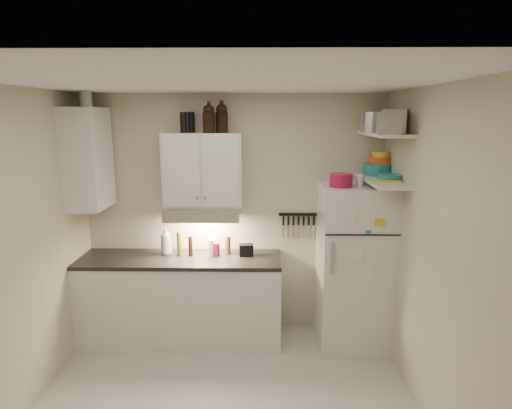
{
  "coord_description": "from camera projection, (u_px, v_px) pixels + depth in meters",
  "views": [
    {
      "loc": [
        0.31,
        -3.04,
        2.37
      ],
      "look_at": [
        0.25,
        0.9,
        1.55
      ],
      "focal_mm": 30.0,
      "sensor_mm": 36.0,
      "label": 1
    }
  ],
  "objects": [
    {
      "name": "book_stack",
      "position": [
        389.0,
        184.0,
        4.0
      ],
      "size": [
        0.27,
        0.31,
        0.09
      ],
      "primitive_type": "cube",
      "rotation": [
        0.0,
        0.0,
        -0.21
      ],
      "color": "gold",
      "rests_on": "fridge"
    },
    {
      "name": "fridge",
      "position": [
        353.0,
        266.0,
        4.41
      ],
      "size": [
        0.7,
        0.68,
        1.7
      ],
      "primitive_type": "cube",
      "color": "silver",
      "rests_on": "floor"
    },
    {
      "name": "growler_a",
      "position": [
        209.0,
        118.0,
        4.23
      ],
      "size": [
        0.16,
        0.16,
        0.29
      ],
      "primitive_type": null,
      "rotation": [
        0.0,
        0.0,
        0.38
      ],
      "color": "black",
      "rests_on": "upper_cabinet"
    },
    {
      "name": "knife_strip",
      "position": [
        298.0,
        214.0,
        4.64
      ],
      "size": [
        0.42,
        0.02,
        0.03
      ],
      "primitive_type": "cube",
      "color": "black",
      "rests_on": "back_wall"
    },
    {
      "name": "growler_b",
      "position": [
        222.0,
        118.0,
        4.3
      ],
      "size": [
        0.16,
        0.16,
        0.3
      ],
      "primitive_type": null,
      "rotation": [
        0.0,
        0.0,
        -0.33
      ],
      "color": "black",
      "rests_on": "upper_cabinet"
    },
    {
      "name": "thermos_b",
      "position": [
        184.0,
        122.0,
        4.3
      ],
      "size": [
        0.08,
        0.08,
        0.21
      ],
      "primitive_type": "cylinder",
      "rotation": [
        0.0,
        0.0,
        0.19
      ],
      "color": "black",
      "rests_on": "upper_cabinet"
    },
    {
      "name": "plates",
      "position": [
        390.0,
        177.0,
        4.01
      ],
      "size": [
        0.23,
        0.23,
        0.06
      ],
      "primitive_type": "cylinder",
      "rotation": [
        0.0,
        0.0,
        -0.0
      ],
      "color": "teal",
      "rests_on": "shelf_lo"
    },
    {
      "name": "red_jar",
      "position": [
        216.0,
        249.0,
        4.5
      ],
      "size": [
        0.08,
        0.08,
        0.14
      ],
      "primitive_type": "cylinder",
      "rotation": [
        0.0,
        0.0,
        -0.22
      ],
      "color": "maroon",
      "rests_on": "countertop"
    },
    {
      "name": "caddy",
      "position": [
        246.0,
        250.0,
        4.51
      ],
      "size": [
        0.16,
        0.12,
        0.12
      ],
      "primitive_type": "cube",
      "rotation": [
        0.0,
        0.0,
        0.12
      ],
      "color": "black",
      "rests_on": "countertop"
    },
    {
      "name": "shelf_hi",
      "position": [
        384.0,
        134.0,
        4.0
      ],
      "size": [
        0.3,
        0.95,
        0.03
      ],
      "primitive_type": "cube",
      "color": "silver",
      "rests_on": "right_wall"
    },
    {
      "name": "tin_a",
      "position": [
        394.0,
        121.0,
        3.82
      ],
      "size": [
        0.25,
        0.24,
        0.21
      ],
      "primitive_type": "cube",
      "rotation": [
        0.0,
        0.0,
        -0.26
      ],
      "color": "#AAAAAD",
      "rests_on": "shelf_hi"
    },
    {
      "name": "soap_bottle",
      "position": [
        166.0,
        239.0,
        4.53
      ],
      "size": [
        0.15,
        0.15,
        0.34
      ],
      "primitive_type": "imported",
      "rotation": [
        0.0,
        0.0,
        -0.12
      ],
      "color": "silver",
      "rests_on": "countertop"
    },
    {
      "name": "stock_pot",
      "position": [
        373.0,
        122.0,
        4.2
      ],
      "size": [
        0.34,
        0.34,
        0.19
      ],
      "primitive_type": "cylinder",
      "rotation": [
        0.0,
        0.0,
        -0.33
      ],
      "color": "silver",
      "rests_on": "shelf_hi"
    },
    {
      "name": "bowl_teal",
      "position": [
        377.0,
        169.0,
        4.36
      ],
      "size": [
        0.28,
        0.28,
        0.11
      ],
      "primitive_type": "cylinder",
      "color": "teal",
      "rests_on": "shelf_lo"
    },
    {
      "name": "bowl_orange",
      "position": [
        381.0,
        160.0,
        4.37
      ],
      "size": [
        0.23,
        0.23,
        0.07
      ],
      "primitive_type": "cylinder",
      "color": "#E84C15",
      "rests_on": "bowl_teal"
    },
    {
      "name": "tin_b",
      "position": [
        389.0,
        123.0,
        3.6
      ],
      "size": [
        0.21,
        0.21,
        0.19
      ],
      "primitive_type": "cube",
      "rotation": [
        0.0,
        0.0,
        -0.15
      ],
      "color": "#AAAAAD",
      "rests_on": "shelf_hi"
    },
    {
      "name": "upper_cabinet",
      "position": [
        203.0,
        170.0,
        4.4
      ],
      "size": [
        0.8,
        0.33,
        0.75
      ],
      "primitive_type": "cube",
      "color": "silver",
      "rests_on": "back_wall"
    },
    {
      "name": "ceiling",
      "position": [
        218.0,
        80.0,
        2.93
      ],
      "size": [
        3.2,
        3.0,
        0.02
      ],
      "primitive_type": "cube",
      "color": "white",
      "rests_on": "ground"
    },
    {
      "name": "oil_bottle",
      "position": [
        179.0,
        244.0,
        4.49
      ],
      "size": [
        0.07,
        0.07,
        0.26
      ],
      "primitive_type": "cylinder",
      "rotation": [
        0.0,
        0.0,
        0.4
      ],
      "color": "#415E17",
      "rests_on": "countertop"
    },
    {
      "name": "spice_jar",
      "position": [
        360.0,
        180.0,
        4.13
      ],
      "size": [
        0.09,
        0.09,
        0.11
      ],
      "primitive_type": "cylinder",
      "rotation": [
        0.0,
        0.0,
        -0.4
      ],
      "color": "silver",
      "rests_on": "fridge"
    },
    {
      "name": "countertop",
      "position": [
        180.0,
        259.0,
        4.46
      ],
      "size": [
        2.1,
        0.62,
        0.04
      ],
      "primitive_type": "cube",
      "color": "black",
      "rests_on": "base_cabinet"
    },
    {
      "name": "left_wall",
      "position": [
        8.0,
        261.0,
        3.22
      ],
      "size": [
        0.02,
        3.0,
        2.6
      ],
      "primitive_type": "cube",
      "color": "beige",
      "rests_on": "ground"
    },
    {
      "name": "vinegar_bottle",
      "position": [
        191.0,
        246.0,
        4.48
      ],
      "size": [
        0.06,
        0.06,
        0.21
      ],
      "primitive_type": "cylinder",
      "rotation": [
        0.0,
        0.0,
        -0.29
      ],
      "color": "black",
      "rests_on": "countertop"
    },
    {
      "name": "range_hood",
      "position": [
        204.0,
        212.0,
        4.43
      ],
      "size": [
        0.76,
        0.46,
        0.12
      ],
      "primitive_type": "cube",
      "color": "silver",
      "rests_on": "back_wall"
    },
    {
      "name": "back_wall",
      "position": [
        234.0,
        215.0,
        4.68
      ],
      "size": [
        3.2,
        0.02,
        2.6
      ],
      "primitive_type": "cube",
      "color": "beige",
      "rests_on": "ground"
    },
    {
      "name": "side_cabinet",
      "position": [
        88.0,
        159.0,
        4.26
      ],
      "size": [
        0.33,
        0.55,
        1.0
      ],
      "primitive_type": "cube",
      "color": "silver",
      "rests_on": "left_wall"
    },
    {
      "name": "thermos_a",
      "position": [
        191.0,
        122.0,
        4.38
      ],
      "size": [
        0.08,
        0.08,
        0.21
      ],
      "primitive_type": "cylinder",
      "rotation": [
        0.0,
        0.0,
        -0.1
      ],
      "color": "black",
      "rests_on": "upper_cabinet"
    },
    {
      "name": "clear_bottle",
      "position": [
        211.0,
        248.0,
        4.47
      ],
      "size": [
        0.06,
        0.06,
        0.18
      ],
      "primitive_type": "cylinder",
      "rotation": [
        0.0,
        0.0,
        -0.03
      ],
      "color": "silver",
      "rests_on": "countertop"
    },
    {
      "name": "dutch_oven",
      "position": [
        341.0,
        180.0,
        4.09
      ],
      "size": [
        0.29,
        0.29,
        0.13
      ],
      "primitive_type": "cylinder",
      "rotation": [
        0.0,
        0.0,
        0.4
      ],
      "color": "maroon",
      "rests_on": "fridge"
    },
    {
      "name": "right_wall",
      "position": [
        437.0,
        263.0,
        3.18
      ],
      "size": [
        0.02,
        3.0,
        2.6
      ],
      "primitive_type": "cube",
      "color": "beige",
      "rests_on": "ground"
    },
    {
      "name": "pepper_mill",
      "position": [
        228.0,
        245.0,
        4.55
      ],
      "size": [
        0.08,
        0.08,
        0.2
      ],
      "primitive_type": "cylinder",
      "rotation": [
        0.0,
        0.0,
        -0.36
      ],
      "color": "brown",
      "rests_on": "countertop"
    },
    {
      "name": "bowl_yellow",
      "position": [
        381.0,
        154.0,
        4.35
      ],
      "size": [
        0.18,
        0.18,
        0.06
      ],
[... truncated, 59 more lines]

